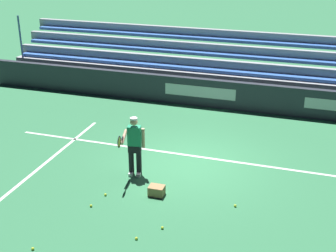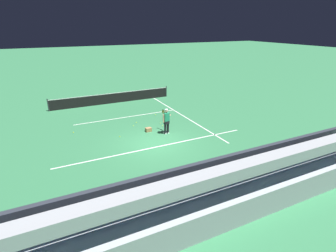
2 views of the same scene
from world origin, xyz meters
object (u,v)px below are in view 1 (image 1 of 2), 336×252
tennis_ball_toward_net (235,206)px  tennis_ball_near_player (162,228)px  tennis_ball_midcourt (91,206)px  tennis_ball_on_baseline (33,249)px  tennis_ball_stray_back (136,238)px  tennis_player (134,146)px  ball_box_cardboard (157,191)px  tennis_ball_far_right (105,195)px

tennis_ball_toward_net → tennis_ball_near_player: bearing=45.2°
tennis_ball_near_player → tennis_ball_midcourt: 2.02m
tennis_ball_on_baseline → tennis_ball_toward_net: bearing=-141.7°
tennis_ball_toward_net → tennis_ball_stray_back: bearing=47.2°
tennis_ball_near_player → tennis_ball_on_baseline: bearing=33.4°
tennis_player → tennis_ball_toward_net: tennis_player is taller
tennis_player → tennis_ball_toward_net: size_ratio=25.98×
tennis_player → ball_box_cardboard: tennis_player is taller
tennis_ball_toward_net → ball_box_cardboard: bearing=1.9°
ball_box_cardboard → tennis_ball_stray_back: 1.95m
tennis_ball_on_baseline → ball_box_cardboard: bearing=-121.2°
ball_box_cardboard → tennis_ball_on_baseline: ball_box_cardboard is taller
tennis_ball_toward_net → tennis_ball_on_baseline: (3.85, 3.03, 0.00)m
tennis_ball_stray_back → ball_box_cardboard: bearing=-84.2°
tennis_ball_stray_back → tennis_player: bearing=-67.8°
tennis_player → tennis_ball_stray_back: tennis_player is taller
tennis_ball_midcourt → tennis_ball_on_baseline: size_ratio=1.00×
ball_box_cardboard → tennis_ball_near_player: bearing=114.2°
tennis_player → tennis_ball_toward_net: 3.22m
tennis_ball_midcourt → ball_box_cardboard: bearing=-142.8°
tennis_ball_near_player → tennis_ball_stray_back: 0.70m
tennis_player → tennis_ball_toward_net: bearing=165.1°
tennis_ball_midcourt → tennis_ball_on_baseline: 1.97m
tennis_ball_toward_net → tennis_ball_far_right: bearing=8.9°
tennis_ball_far_right → tennis_ball_stray_back: same height
tennis_player → ball_box_cardboard: 1.50m
tennis_ball_toward_net → tennis_ball_stray_back: same height
tennis_ball_toward_net → tennis_ball_midcourt: size_ratio=1.00×
tennis_ball_far_right → tennis_ball_near_player: bearing=153.6°
tennis_ball_stray_back → tennis_ball_on_baseline: bearing=27.3°
tennis_ball_on_baseline → tennis_ball_far_right: bearing=-102.2°
tennis_ball_far_right → tennis_ball_on_baseline: size_ratio=1.00×
tennis_player → tennis_ball_near_player: 2.87m
tennis_ball_on_baseline → tennis_ball_stray_back: size_ratio=1.00×
tennis_ball_near_player → tennis_ball_on_baseline: same height
tennis_ball_toward_net → tennis_ball_midcourt: (3.42, 1.11, 0.00)m
tennis_ball_near_player → tennis_ball_stray_back: size_ratio=1.00×
tennis_player → tennis_ball_far_right: tennis_player is taller
tennis_ball_far_right → tennis_ball_near_player: same height
tennis_player → tennis_ball_near_player: bearing=124.9°
tennis_ball_far_right → tennis_ball_midcourt: 0.60m
tennis_ball_toward_net → tennis_ball_midcourt: 3.60m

